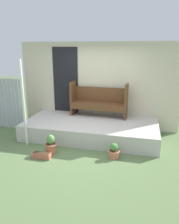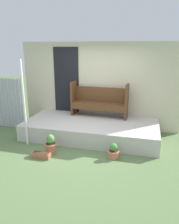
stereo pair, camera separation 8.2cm
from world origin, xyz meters
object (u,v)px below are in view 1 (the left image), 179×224
Objects in this scene: planter_box_rect at (41,155)px; flower_pot_left at (51,145)px; flower_pot_middle at (114,151)px; bench at (99,100)px; support_post at (24,104)px.

flower_pot_left is at bearing 67.79° from planter_box_rect.
planter_box_rect is at bearing -165.71° from flower_pot_middle.
flower_pot_left is 1.31× the size of flower_pot_middle.
bench reaches higher than planter_box_rect.
bench is (1.59, 1.52, -0.15)m from support_post.
support_post is 1.36m from planter_box_rect.
support_post reaches higher than flower_pot_left.
support_post reaches higher than bench.
bench reaches higher than flower_pot_left.
flower_pot_middle is at bearing -4.00° from support_post.
planter_box_rect is (-0.12, -0.29, -0.14)m from flower_pot_left.
bench is 3.61× the size of flower_pot_left.
flower_pot_left is (-0.79, -1.80, -0.73)m from bench.
flower_pot_middle is at bearing 4.73° from flower_pot_left.
bench is 2.10m from flower_pot_left.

